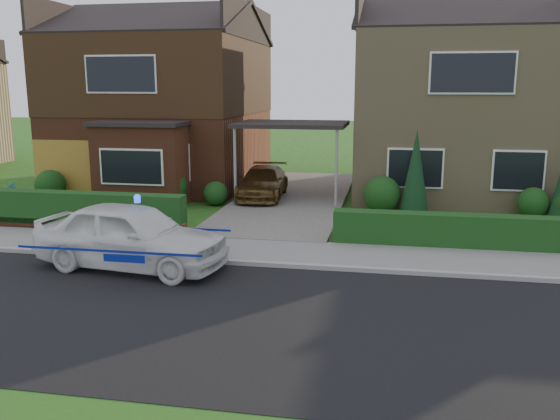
# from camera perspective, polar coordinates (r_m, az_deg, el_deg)

# --- Properties ---
(ground) EXTENTS (120.00, 120.00, 0.00)m
(ground) POSITION_cam_1_polar(r_m,az_deg,el_deg) (10.88, -8.62, -9.96)
(ground) COLOR #185015
(ground) RESTS_ON ground
(road) EXTENTS (60.00, 6.00, 0.02)m
(road) POSITION_cam_1_polar(r_m,az_deg,el_deg) (10.88, -8.62, -9.96)
(road) COLOR black
(road) RESTS_ON ground
(kerb) EXTENTS (60.00, 0.16, 0.12)m
(kerb) POSITION_cam_1_polar(r_m,az_deg,el_deg) (13.61, -4.42, -5.07)
(kerb) COLOR #9E9993
(kerb) RESTS_ON ground
(sidewalk) EXTENTS (60.00, 2.00, 0.10)m
(sidewalk) POSITION_cam_1_polar(r_m,az_deg,el_deg) (14.58, -3.36, -3.93)
(sidewalk) COLOR slate
(sidewalk) RESTS_ON ground
(driveway) EXTENTS (3.80, 12.00, 0.12)m
(driveway) POSITION_cam_1_polar(r_m,az_deg,el_deg) (21.17, 1.13, 1.11)
(driveway) COLOR #666059
(driveway) RESTS_ON ground
(house_left) EXTENTS (7.50, 9.53, 7.25)m
(house_left) POSITION_cam_1_polar(r_m,az_deg,el_deg) (25.15, -11.06, 11.21)
(house_left) COLOR brown
(house_left) RESTS_ON ground
(house_right) EXTENTS (7.50, 8.06, 7.25)m
(house_right) POSITION_cam_1_polar(r_m,az_deg,el_deg) (23.63, 16.68, 10.54)
(house_right) COLOR tan
(house_right) RESTS_ON ground
(carport_link) EXTENTS (3.80, 3.00, 2.77)m
(carport_link) POSITION_cam_1_polar(r_m,az_deg,el_deg) (20.79, 1.14, 8.13)
(carport_link) COLOR black
(carport_link) RESTS_ON ground
(garage_door) EXTENTS (2.20, 0.10, 2.10)m
(garage_door) POSITION_cam_1_polar(r_m,az_deg,el_deg) (22.89, -20.19, 3.71)
(garage_door) COLOR olive
(garage_door) RESTS_ON ground
(dwarf_wall) EXTENTS (7.70, 0.25, 0.36)m
(dwarf_wall) POSITION_cam_1_polar(r_m,az_deg,el_deg) (17.86, -20.77, -1.31)
(dwarf_wall) COLOR brown
(dwarf_wall) RESTS_ON ground
(hedge_left) EXTENTS (7.50, 0.55, 0.90)m
(hedge_left) POSITION_cam_1_polar(r_m,az_deg,el_deg) (18.02, -20.48, -1.76)
(hedge_left) COLOR #123B16
(hedge_left) RESTS_ON ground
(hedge_right) EXTENTS (7.50, 0.55, 0.80)m
(hedge_right) POSITION_cam_1_polar(r_m,az_deg,el_deg) (15.58, 19.07, -3.74)
(hedge_right) COLOR #123B16
(hedge_right) RESTS_ON ground
(shrub_left_far) EXTENTS (1.08, 1.08, 1.08)m
(shrub_left_far) POSITION_cam_1_polar(r_m,az_deg,el_deg) (22.70, -21.23, 2.27)
(shrub_left_far) COLOR #123B16
(shrub_left_far) RESTS_ON ground
(shrub_left_mid) EXTENTS (1.32, 1.32, 1.32)m
(shrub_left_mid) POSITION_cam_1_polar(r_m,az_deg,el_deg) (20.50, -10.77, 2.25)
(shrub_left_mid) COLOR #123B16
(shrub_left_mid) RESTS_ON ground
(shrub_left_near) EXTENTS (0.84, 0.84, 0.84)m
(shrub_left_near) POSITION_cam_1_polar(r_m,az_deg,el_deg) (20.30, -6.22, 1.61)
(shrub_left_near) COLOR #123B16
(shrub_left_near) RESTS_ON ground
(shrub_right_near) EXTENTS (1.20, 1.20, 1.20)m
(shrub_right_near) POSITION_cam_1_polar(r_m,az_deg,el_deg) (19.22, 9.79, 1.47)
(shrub_right_near) COLOR #123B16
(shrub_right_near) RESTS_ON ground
(shrub_right_mid) EXTENTS (0.96, 0.96, 0.96)m
(shrub_right_mid) POSITION_cam_1_polar(r_m,az_deg,el_deg) (19.83, 23.19, 0.64)
(shrub_right_mid) COLOR #123B16
(shrub_right_mid) RESTS_ON ground
(conifer_a) EXTENTS (0.90, 0.90, 2.60)m
(conifer_a) POSITION_cam_1_polar(r_m,az_deg,el_deg) (18.92, 12.89, 3.33)
(conifer_a) COLOR black
(conifer_a) RESTS_ON ground
(police_car) EXTENTS (4.01, 4.56, 1.65)m
(police_car) POSITION_cam_1_polar(r_m,az_deg,el_deg) (13.56, -14.13, -2.47)
(police_car) COLOR white
(police_car) RESTS_ON ground
(driveway_car) EXTENTS (1.72, 3.80, 1.08)m
(driveway_car) POSITION_cam_1_polar(r_m,az_deg,el_deg) (21.02, -1.67, 2.69)
(driveway_car) COLOR brown
(driveway_car) RESTS_ON driveway
(potted_plant_a) EXTENTS (0.53, 0.45, 0.86)m
(potted_plant_a) POSITION_cam_1_polar(r_m,az_deg,el_deg) (21.75, -24.41, 1.31)
(potted_plant_a) COLOR gray
(potted_plant_a) RESTS_ON ground
(potted_plant_b) EXTENTS (0.48, 0.47, 0.68)m
(potted_plant_b) POSITION_cam_1_polar(r_m,az_deg,el_deg) (18.64, -16.59, 0.00)
(potted_plant_b) COLOR gray
(potted_plant_b) RESTS_ON ground
(potted_plant_c) EXTENTS (0.50, 0.50, 0.78)m
(potted_plant_c) POSITION_cam_1_polar(r_m,az_deg,el_deg) (16.99, -10.03, -0.63)
(potted_plant_c) COLOR gray
(potted_plant_c) RESTS_ON ground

